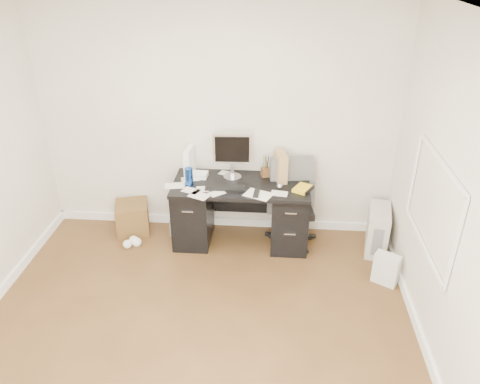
% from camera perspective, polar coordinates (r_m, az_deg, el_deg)
% --- Properties ---
extents(ground, '(4.00, 4.00, 0.00)m').
position_cam_1_polar(ground, '(4.29, -5.89, -18.12)').
color(ground, '#4E3219').
rests_on(ground, ground).
extents(room_shell, '(4.02, 4.02, 2.71)m').
position_cam_1_polar(room_shell, '(3.32, -6.64, 2.44)').
color(room_shell, beige).
rests_on(room_shell, ground).
extents(desk, '(1.50, 0.70, 0.75)m').
position_cam_1_polar(desk, '(5.30, 0.11, -2.35)').
color(desk, black).
rests_on(desk, ground).
extents(loose_papers, '(1.10, 0.60, 0.00)m').
position_cam_1_polar(loose_papers, '(5.10, -2.17, 0.86)').
color(loose_papers, white).
rests_on(loose_papers, desk).
extents(lcd_monitor, '(0.44, 0.26, 0.54)m').
position_cam_1_polar(lcd_monitor, '(5.15, -0.95, 4.42)').
color(lcd_monitor, '#BBBABF').
rests_on(lcd_monitor, desk).
extents(keyboard, '(0.44, 0.16, 0.02)m').
position_cam_1_polar(keyboard, '(5.03, -1.78, 0.58)').
color(keyboard, black).
rests_on(keyboard, desk).
extents(computer_mouse, '(0.08, 0.08, 0.07)m').
position_cam_1_polar(computer_mouse, '(5.03, 4.86, 0.74)').
color(computer_mouse, '#BBBABF').
rests_on(computer_mouse, desk).
extents(travel_mug, '(0.11, 0.11, 0.20)m').
position_cam_1_polar(travel_mug, '(5.09, -6.24, 1.87)').
color(travel_mug, '#153B94').
rests_on(travel_mug, desk).
extents(white_binder, '(0.15, 0.29, 0.33)m').
position_cam_1_polar(white_binder, '(5.30, -6.18, 3.72)').
color(white_binder, white).
rests_on(white_binder, desk).
extents(magazine_file, '(0.20, 0.30, 0.32)m').
position_cam_1_polar(magazine_file, '(5.17, 4.95, 3.12)').
color(magazine_file, '#A07E4D').
rests_on(magazine_file, desk).
extents(pen_cup, '(0.13, 0.13, 0.25)m').
position_cam_1_polar(pen_cup, '(5.25, 3.10, 3.17)').
color(pen_cup, '#552F18').
rests_on(pen_cup, desk).
extents(yellow_book, '(0.24, 0.26, 0.04)m').
position_cam_1_polar(yellow_book, '(5.03, 7.69, 0.40)').
color(yellow_book, yellow).
rests_on(yellow_book, desk).
extents(paper_remote, '(0.35, 0.32, 0.02)m').
position_cam_1_polar(paper_remote, '(4.91, 2.25, -0.21)').
color(paper_remote, white).
rests_on(paper_remote, desk).
extents(office_chair, '(0.64, 0.64, 0.99)m').
position_cam_1_polar(office_chair, '(5.26, 6.42, -1.58)').
color(office_chair, '#585B59').
rests_on(office_chair, ground).
extents(pc_tower, '(0.31, 0.54, 0.50)m').
position_cam_1_polar(pc_tower, '(5.46, 16.43, -4.44)').
color(pc_tower, '#B9B4A7').
rests_on(pc_tower, ground).
extents(shopping_bag, '(0.30, 0.28, 0.34)m').
position_cam_1_polar(shopping_bag, '(5.02, 17.38, -8.95)').
color(shopping_bag, silver).
rests_on(shopping_bag, ground).
extents(wicker_basket, '(0.45, 0.45, 0.37)m').
position_cam_1_polar(wicker_basket, '(5.74, -12.96, -3.05)').
color(wicker_basket, '#493215').
rests_on(wicker_basket, ground).
extents(desk_printer, '(0.39, 0.33, 0.22)m').
position_cam_1_polar(desk_printer, '(5.65, -6.34, -3.87)').
color(desk_printer, slate).
rests_on(desk_printer, ground).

